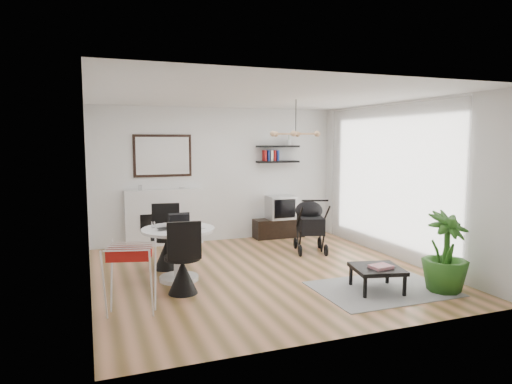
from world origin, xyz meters
name	(u,v)px	position (x,y,z in m)	size (l,w,h in m)	color
floor	(262,273)	(0.00, 0.00, 0.00)	(5.00, 5.00, 0.00)	brown
ceiling	(262,96)	(0.00, 0.00, 2.70)	(5.00, 5.00, 0.00)	white
wall_back	(218,175)	(0.00, 2.50, 1.35)	(5.00, 5.00, 0.00)	white
wall_left	(87,193)	(-2.50, 0.00, 1.35)	(5.00, 5.00, 0.00)	white
wall_right	(398,181)	(2.50, 0.00, 1.35)	(5.00, 5.00, 0.00)	white
sheer_curtain	(386,180)	(2.40, 0.20, 1.35)	(0.04, 3.60, 2.60)	white
fireplace	(164,211)	(-1.10, 2.42, 0.69)	(1.50, 0.17, 2.16)	white
shelf_lower	(278,162)	(1.28, 2.37, 1.60)	(0.90, 0.25, 0.04)	black
shelf_upper	(278,146)	(1.28, 2.37, 1.92)	(0.90, 0.25, 0.04)	black
pendant_lamp	(296,134)	(0.70, 0.30, 2.15)	(0.90, 0.90, 0.10)	tan
tv_console	(279,228)	(1.28, 2.30, 0.20)	(1.07, 0.37, 0.40)	black
crt_tv	(280,207)	(1.31, 2.30, 0.64)	(0.56, 0.49, 0.49)	#B7B7BA
dining_table	(178,246)	(-1.28, 0.07, 0.51)	(1.06, 1.06, 0.78)	white
laptop	(171,229)	(-1.40, -0.01, 0.79)	(0.35, 0.23, 0.03)	black
black_bag	(179,220)	(-1.23, 0.27, 0.86)	(0.30, 0.18, 0.18)	black
newspaper	(191,228)	(-1.11, -0.01, 0.78)	(0.32, 0.26, 0.01)	beige
drinking_glass	(153,224)	(-1.61, 0.25, 0.82)	(0.06, 0.06, 0.09)	white
chair_far	(166,249)	(-1.34, 0.76, 0.32)	(0.50, 0.52, 1.03)	black
chair_near	(183,271)	(-1.34, -0.55, 0.32)	(0.48, 0.50, 1.01)	black
drying_rack	(131,278)	(-2.06, -1.05, 0.44)	(0.67, 0.64, 0.84)	white
stroller	(310,227)	(1.34, 0.99, 0.45)	(0.74, 0.94, 1.04)	black
rug	(382,289)	(1.26, -1.32, 0.01)	(1.81, 1.31, 0.01)	gray
coffee_table	(377,270)	(1.15, -1.36, 0.30)	(0.76, 0.76, 0.32)	black
magazines	(381,267)	(1.16, -1.42, 0.36)	(0.28, 0.22, 0.04)	#CC334A
potted_plant	(445,252)	(2.00, -1.69, 0.55)	(0.61, 0.61, 1.09)	#285C1A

